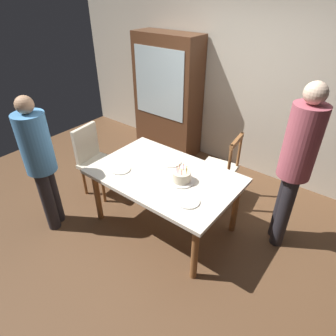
{
  "coord_description": "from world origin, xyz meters",
  "views": [
    {
      "loc": [
        1.64,
        -2.03,
        2.5
      ],
      "look_at": [
        0.05,
        0.0,
        0.83
      ],
      "focal_mm": 30.75,
      "sensor_mm": 36.0,
      "label": 1
    }
  ],
  "objects_px": {
    "plate_near_guest": "(188,202)",
    "plate_near_celebrant": "(121,169)",
    "birthday_cake": "(182,177)",
    "person_celebrant": "(40,159)",
    "dining_table": "(164,180)",
    "chair_spindle_back": "(220,170)",
    "chair_upholstered": "(94,157)",
    "person_guest": "(296,161)",
    "plate_far_side": "(172,162)",
    "china_cabinet": "(168,96)"
  },
  "relations": [
    {
      "from": "dining_table",
      "to": "china_cabinet",
      "type": "relative_size",
      "value": 0.84
    },
    {
      "from": "birthday_cake",
      "to": "person_celebrant",
      "type": "distance_m",
      "value": 1.52
    },
    {
      "from": "dining_table",
      "to": "chair_spindle_back",
      "type": "relative_size",
      "value": 1.68
    },
    {
      "from": "chair_spindle_back",
      "to": "plate_far_side",
      "type": "bearing_deg",
      "value": -118.09
    },
    {
      "from": "plate_near_celebrant",
      "to": "chair_spindle_back",
      "type": "height_order",
      "value": "chair_spindle_back"
    },
    {
      "from": "plate_near_guest",
      "to": "chair_spindle_back",
      "type": "distance_m",
      "value": 1.14
    },
    {
      "from": "dining_table",
      "to": "plate_far_side",
      "type": "bearing_deg",
      "value": 108.93
    },
    {
      "from": "person_celebrant",
      "to": "person_guest",
      "type": "bearing_deg",
      "value": 32.55
    },
    {
      "from": "chair_spindle_back",
      "to": "person_guest",
      "type": "relative_size",
      "value": 0.52
    },
    {
      "from": "plate_near_celebrant",
      "to": "person_guest",
      "type": "distance_m",
      "value": 1.83
    },
    {
      "from": "person_celebrant",
      "to": "china_cabinet",
      "type": "xyz_separation_m",
      "value": [
        -0.12,
        2.37,
        0.03
      ]
    },
    {
      "from": "plate_near_guest",
      "to": "person_celebrant",
      "type": "distance_m",
      "value": 1.65
    },
    {
      "from": "chair_spindle_back",
      "to": "chair_upholstered",
      "type": "distance_m",
      "value": 1.68
    },
    {
      "from": "birthday_cake",
      "to": "plate_near_celebrant",
      "type": "height_order",
      "value": "birthday_cake"
    },
    {
      "from": "plate_far_side",
      "to": "plate_near_guest",
      "type": "relative_size",
      "value": 1.0
    },
    {
      "from": "plate_near_guest",
      "to": "dining_table",
      "type": "bearing_deg",
      "value": 154.09
    },
    {
      "from": "birthday_cake",
      "to": "china_cabinet",
      "type": "relative_size",
      "value": 0.15
    },
    {
      "from": "person_guest",
      "to": "birthday_cake",
      "type": "bearing_deg",
      "value": -147.41
    },
    {
      "from": "birthday_cake",
      "to": "person_celebrant",
      "type": "xyz_separation_m",
      "value": [
        -1.28,
        -0.82,
        0.13
      ]
    },
    {
      "from": "plate_far_side",
      "to": "chair_upholstered",
      "type": "distance_m",
      "value": 1.16
    },
    {
      "from": "birthday_cake",
      "to": "plate_near_guest",
      "type": "bearing_deg",
      "value": -43.37
    },
    {
      "from": "plate_far_side",
      "to": "china_cabinet",
      "type": "height_order",
      "value": "china_cabinet"
    },
    {
      "from": "dining_table",
      "to": "chair_upholstered",
      "type": "height_order",
      "value": "chair_upholstered"
    },
    {
      "from": "plate_near_celebrant",
      "to": "person_celebrant",
      "type": "height_order",
      "value": "person_celebrant"
    },
    {
      "from": "plate_far_side",
      "to": "china_cabinet",
      "type": "bearing_deg",
      "value": 129.64
    },
    {
      "from": "china_cabinet",
      "to": "chair_upholstered",
      "type": "bearing_deg",
      "value": -90.37
    },
    {
      "from": "dining_table",
      "to": "china_cabinet",
      "type": "xyz_separation_m",
      "value": [
        -1.18,
        1.56,
        0.3
      ]
    },
    {
      "from": "dining_table",
      "to": "person_celebrant",
      "type": "xyz_separation_m",
      "value": [
        -1.06,
        -0.81,
        0.27
      ]
    },
    {
      "from": "dining_table",
      "to": "person_guest",
      "type": "xyz_separation_m",
      "value": [
        1.16,
        0.6,
        0.4
      ]
    },
    {
      "from": "plate_near_celebrant",
      "to": "plate_far_side",
      "type": "distance_m",
      "value": 0.59
    },
    {
      "from": "chair_upholstered",
      "to": "person_celebrant",
      "type": "height_order",
      "value": "person_celebrant"
    },
    {
      "from": "plate_near_celebrant",
      "to": "dining_table",
      "type": "bearing_deg",
      "value": 27.92
    },
    {
      "from": "person_celebrant",
      "to": "china_cabinet",
      "type": "relative_size",
      "value": 0.85
    },
    {
      "from": "chair_upholstered",
      "to": "person_guest",
      "type": "xyz_separation_m",
      "value": [
        2.35,
        0.63,
        0.51
      ]
    },
    {
      "from": "dining_table",
      "to": "china_cabinet",
      "type": "bearing_deg",
      "value": 127.09
    },
    {
      "from": "plate_far_side",
      "to": "person_celebrant",
      "type": "relative_size",
      "value": 0.14
    },
    {
      "from": "birthday_cake",
      "to": "chair_spindle_back",
      "type": "bearing_deg",
      "value": 88.67
    },
    {
      "from": "birthday_cake",
      "to": "person_guest",
      "type": "relative_size",
      "value": 0.15
    },
    {
      "from": "china_cabinet",
      "to": "chair_spindle_back",
      "type": "bearing_deg",
      "value": -26.71
    },
    {
      "from": "chair_spindle_back",
      "to": "chair_upholstered",
      "type": "bearing_deg",
      "value": -148.66
    },
    {
      "from": "chair_upholstered",
      "to": "plate_near_guest",
      "type": "bearing_deg",
      "value": -6.92
    },
    {
      "from": "plate_near_guest",
      "to": "plate_near_celebrant",
      "type": "bearing_deg",
      "value": 180.0
    },
    {
      "from": "person_celebrant",
      "to": "person_guest",
      "type": "height_order",
      "value": "person_guest"
    },
    {
      "from": "person_guest",
      "to": "plate_near_celebrant",
      "type": "bearing_deg",
      "value": -152.38
    },
    {
      "from": "chair_spindle_back",
      "to": "person_guest",
      "type": "height_order",
      "value": "person_guest"
    },
    {
      "from": "birthday_cake",
      "to": "chair_upholstered",
      "type": "xyz_separation_m",
      "value": [
        -1.41,
        -0.04,
        -0.26
      ]
    },
    {
      "from": "person_guest",
      "to": "china_cabinet",
      "type": "bearing_deg",
      "value": 157.76
    },
    {
      "from": "dining_table",
      "to": "person_guest",
      "type": "distance_m",
      "value": 1.36
    },
    {
      "from": "person_guest",
      "to": "china_cabinet",
      "type": "distance_m",
      "value": 2.52
    },
    {
      "from": "plate_near_celebrant",
      "to": "china_cabinet",
      "type": "bearing_deg",
      "value": 112.4
    }
  ]
}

